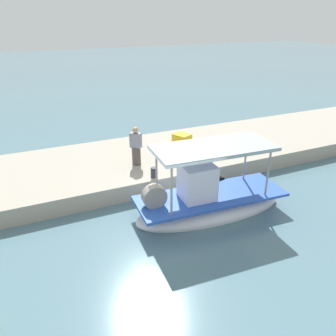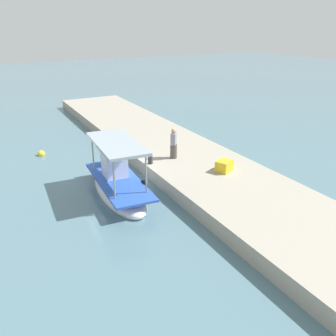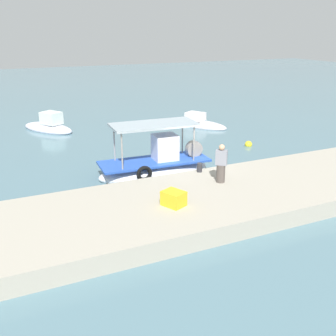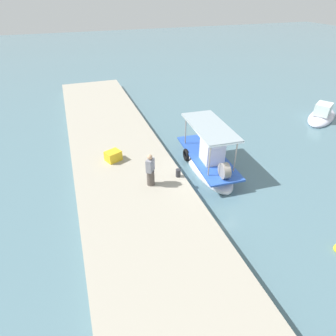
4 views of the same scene
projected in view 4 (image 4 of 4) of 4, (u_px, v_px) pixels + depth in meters
name	position (u px, v px, depth m)	size (l,w,h in m)	color
ground_plane	(213.00, 181.00, 14.74)	(120.00, 120.00, 0.00)	slate
dock_quay	(134.00, 193.00, 13.38)	(36.00, 5.19, 0.68)	#A49D8D
main_fishing_boat	(207.00, 161.00, 15.56)	(5.58, 2.15, 2.89)	white
fisherman_near_bollard	(150.00, 171.00, 12.97)	(0.51, 0.51, 1.62)	#514843
mooring_bollard	(178.00, 173.00, 13.81)	(0.24, 0.24, 0.40)	#2D2D33
cargo_crate	(113.00, 156.00, 15.05)	(0.77, 0.62, 0.54)	gold
moored_boat_near	(322.00, 116.00, 21.42)	(3.74, 4.53, 1.58)	silver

